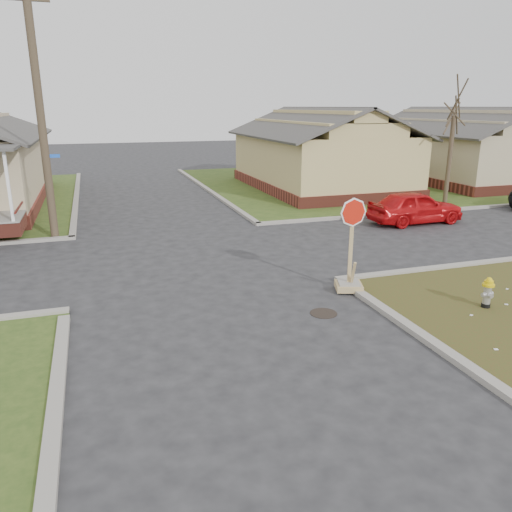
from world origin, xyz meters
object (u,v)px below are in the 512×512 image
object	(u,v)px
stop_sign	(350,270)
red_sedan	(415,207)
utility_pole	(40,107)
fire_hydrant	(488,291)

from	to	relation	value
stop_sign	red_sedan	size ratio (longest dim) A/B	0.61
utility_pole	red_sedan	size ratio (longest dim) A/B	2.26
utility_pole	red_sedan	xyz separation A→B (m)	(14.12, -1.94, -3.98)
fire_hydrant	red_sedan	distance (m)	9.28
stop_sign	fire_hydrant	bearing A→B (deg)	-20.31
fire_hydrant	utility_pole	bearing A→B (deg)	128.57
utility_pole	stop_sign	world-z (taller)	utility_pole
utility_pole	stop_sign	size ratio (longest dim) A/B	3.68
utility_pole	fire_hydrant	xyz separation A→B (m)	(10.23, -10.36, -4.20)
fire_hydrant	stop_sign	xyz separation A→B (m)	(-2.55, 2.12, 0.11)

